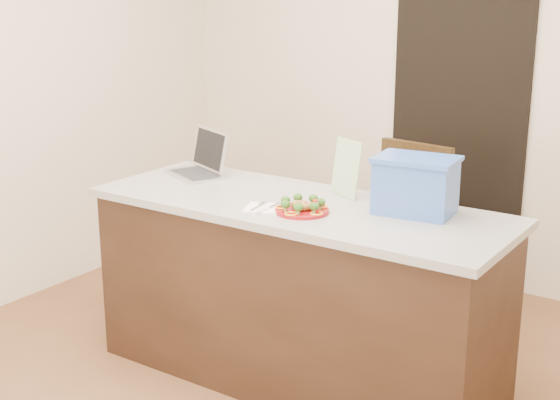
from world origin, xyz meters
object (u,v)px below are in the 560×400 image
Objects in this scene: yogurt_bottle at (315,209)px; laptop at (203,162)px; chair at (405,223)px; blue_box at (416,185)px; plate at (302,210)px; island at (297,292)px; napkin at (264,208)px.

yogurt_bottle is 0.18× the size of laptop.
blue_box is at bearing -54.50° from chair.
island is at bearing 129.79° from plate.
island is 1.97× the size of chair.
plate is at bearing -83.03° from chair.
island is 28.80× the size of yogurt_bottle.
laptop is at bearing 151.29° from napkin.
plate is at bearing 177.74° from yogurt_bottle.
island is 0.53m from yogurt_bottle.
laptop is 0.39× the size of chair.
island is 0.50m from napkin.
laptop reaches higher than yogurt_bottle.
napkin is at bearing -92.17° from chair.
island is 12.45× the size of napkin.
island is 5.31× the size of blue_box.
chair reaches higher than plate.
chair is at bearing 110.65° from blue_box.
blue_box is 0.99m from chair.
laptop is 1.28m from blue_box.
plate is 3.47× the size of yogurt_bottle.
laptop is (-0.75, 0.19, 0.52)m from island.
napkin is at bearing -5.30° from laptop.
blue_box reaches higher than napkin.
yogurt_bottle is (0.25, 0.05, 0.03)m from napkin.
yogurt_bottle is (0.07, -0.00, 0.02)m from plate.
napkin is 0.41× the size of laptop.
island is at bearing 144.00° from yogurt_bottle.
island is 0.49m from plate.
yogurt_bottle is at bearing -147.91° from blue_box.
plate is 0.53m from blue_box.
blue_box reaches higher than yogurt_bottle.
blue_box is (0.53, 0.16, 0.59)m from island.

